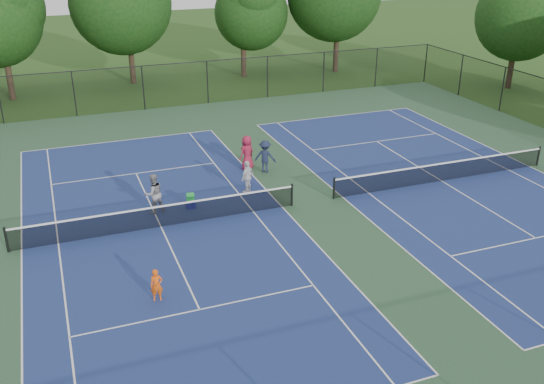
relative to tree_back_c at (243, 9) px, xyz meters
name	(u,v)px	position (x,y,z in m)	size (l,w,h in m)	color
ground	(313,202)	(-5.00, -25.00, -5.48)	(140.00, 140.00, 0.00)	#234716
court_pad	(313,202)	(-5.00, -25.00, -5.48)	(36.00, 36.00, 0.01)	#2B4D30
tennis_court_left	(161,225)	(-12.00, -25.00, -5.38)	(12.00, 23.83, 1.07)	navy
tennis_court_right	(442,179)	(2.00, -25.00, -5.38)	(12.00, 23.83, 1.07)	navy
perimeter_fence	(314,170)	(-5.00, -25.00, -3.88)	(36.08, 36.08, 3.02)	black
tree_back_c	(243,9)	(0.00, 0.00, 0.00)	(6.00, 6.00, 8.40)	#2D2116
tree_side_e	(520,11)	(18.00, -11.00, 0.33)	(6.60, 6.60, 8.87)	#2D2116
child_player	(157,285)	(-13.17, -30.33, -4.90)	(0.42, 0.28, 1.16)	#F45810
instructor	(154,194)	(-11.95, -23.49, -4.57)	(0.88, 0.69, 1.82)	gray
bystander_a	(247,177)	(-7.42, -22.85, -4.69)	(0.93, 0.39, 1.59)	silver
bystander_b	(265,156)	(-5.75, -20.73, -4.63)	(1.10, 0.63, 1.70)	#1C233D
bystander_c	(247,153)	(-6.48, -20.01, -4.58)	(0.88, 0.57, 1.80)	maroon
ball_crate	(191,205)	(-10.37, -23.61, -5.32)	(0.40, 0.29, 0.32)	navy
ball_hopper	(190,198)	(-10.37, -23.61, -4.97)	(0.34, 0.27, 0.38)	green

